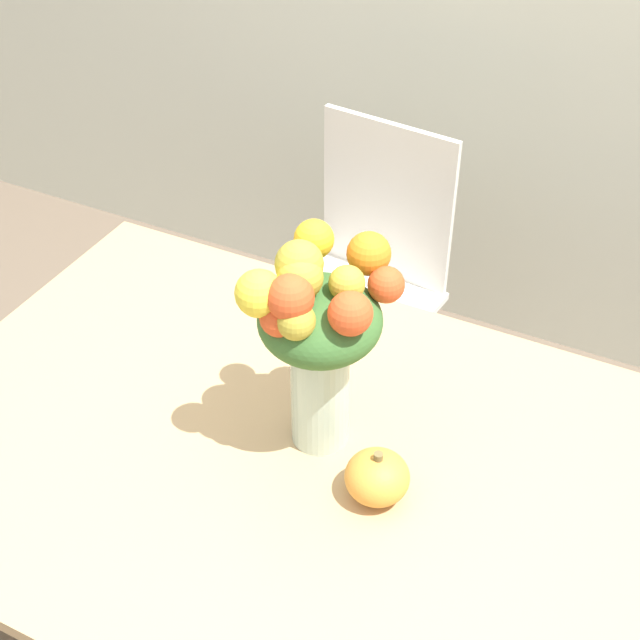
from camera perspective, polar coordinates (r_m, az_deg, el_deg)
dining_table at (r=1.72m, az=-0.67°, el=-10.64°), size 1.59×1.03×0.73m
flower_vase at (r=1.53m, az=-0.11°, el=-0.75°), size 0.23×0.26×0.43m
pumpkin at (r=1.58m, az=3.68°, el=-9.99°), size 0.12×0.12×0.11m
dining_chair_near_window at (r=2.50m, az=2.65°, el=2.24°), size 0.46×0.46×0.92m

